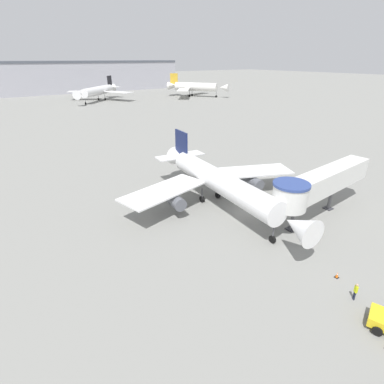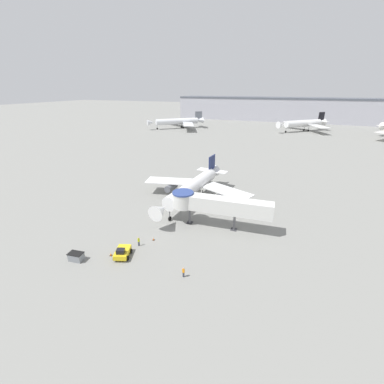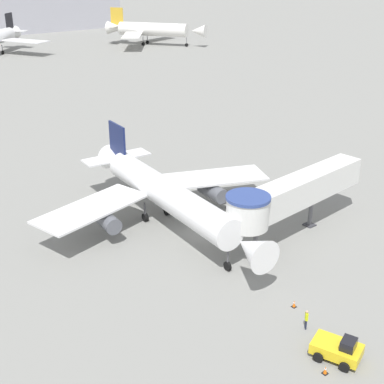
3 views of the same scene
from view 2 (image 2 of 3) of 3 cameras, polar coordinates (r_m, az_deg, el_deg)
The scene contains 13 objects.
ground_plane at distance 57.28m, azimuth 0.20°, elevation -3.57°, with size 800.00×800.00×0.00m, color gray.
main_airplane at distance 59.55m, azimuth 0.43°, elevation 1.26°, with size 27.51×29.29×8.47m.
jet_bridge at distance 48.05m, azimuth 4.85°, elevation -2.67°, with size 18.93×4.53×6.46m.
pushback_tug_yellow at distance 43.05m, azimuth -15.23°, elevation -12.80°, with size 3.15×3.87×1.84m.
service_container_gray at distance 44.73m, azimuth -24.34°, elevation -12.95°, with size 2.41×1.65×1.30m.
traffic_cone_apron_front at distance 44.07m, azimuth -17.61°, elevation -13.00°, with size 0.38×0.38×0.63m.
traffic_cone_starboard_wing at distance 56.09m, azimuth 9.66°, elevation -4.15°, with size 0.39×0.39×0.65m.
traffic_cone_near_nose at distance 46.31m, azimuth -8.55°, elevation -10.22°, with size 0.37×0.37×0.61m.
ground_crew_marshaller at distance 44.91m, azimuth -11.76°, elevation -10.59°, with size 0.34×0.37×1.67m.
ground_crew_wing_walker at distance 37.80m, azimuth -1.91°, elevation -17.26°, with size 0.34×0.23×1.62m.
background_jet_black_tail at distance 173.01m, azimuth 23.65°, elevation 13.80°, with size 29.81×29.16×10.84m.
background_jet_gray_tail at distance 171.71m, azimuth -3.00°, elevation 15.42°, with size 32.43×32.70×10.21m.
terminal_building at distance 223.86m, azimuth 19.67°, elevation 16.94°, with size 167.33×23.40×17.57m.
Camera 2 is at (18.62, -48.05, 25.01)m, focal length 24.00 mm.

